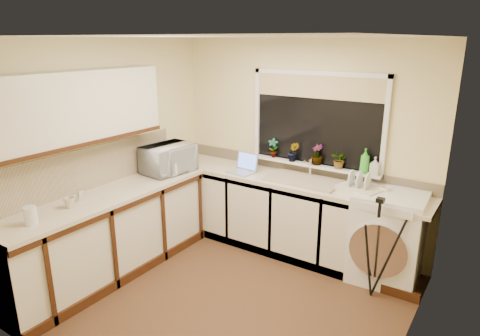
{
  "coord_description": "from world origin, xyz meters",
  "views": [
    {
      "loc": [
        2.11,
        -2.94,
        2.43
      ],
      "look_at": [
        -0.22,
        0.55,
        1.15
      ],
      "focal_mm": 31.71,
      "sensor_mm": 36.0,
      "label": 1
    }
  ],
  "objects_px": {
    "cup_back": "(384,191)",
    "cup_left": "(69,203)",
    "plant_c": "(317,154)",
    "soap_bottle_clear": "(375,166)",
    "steel_jar": "(80,195)",
    "kettle": "(170,168)",
    "plant_b": "(293,152)",
    "dish_rack": "(361,190)",
    "microwave": "(169,159)",
    "laptop": "(244,167)",
    "soap_bottle_green": "(365,161)",
    "tripod": "(375,248)",
    "plant_d": "(340,160)",
    "plant_a": "(273,148)",
    "glass_jug": "(31,216)",
    "washing_machine": "(388,236)"
  },
  "relations": [
    {
      "from": "steel_jar",
      "to": "cup_left",
      "type": "relative_size",
      "value": 1.03
    },
    {
      "from": "glass_jug",
      "to": "cup_left",
      "type": "height_order",
      "value": "glass_jug"
    },
    {
      "from": "washing_machine",
      "to": "plant_c",
      "type": "xyz_separation_m",
      "value": [
        -0.92,
        0.2,
        0.69
      ]
    },
    {
      "from": "kettle",
      "to": "soap_bottle_clear",
      "type": "distance_m",
      "value": 2.29
    },
    {
      "from": "glass_jug",
      "to": "dish_rack",
      "type": "bearing_deg",
      "value": 48.14
    },
    {
      "from": "kettle",
      "to": "plant_b",
      "type": "xyz_separation_m",
      "value": [
        1.16,
        0.86,
        0.17
      ]
    },
    {
      "from": "plant_c",
      "to": "soap_bottle_green",
      "type": "xyz_separation_m",
      "value": [
        0.56,
        -0.02,
        0.02
      ]
    },
    {
      "from": "plant_b",
      "to": "cup_back",
      "type": "distance_m",
      "value": 1.14
    },
    {
      "from": "laptop",
      "to": "kettle",
      "type": "bearing_deg",
      "value": -129.88
    },
    {
      "from": "soap_bottle_green",
      "to": "plant_c",
      "type": "bearing_deg",
      "value": 178.03
    },
    {
      "from": "washing_machine",
      "to": "plant_d",
      "type": "bearing_deg",
      "value": 159.87
    },
    {
      "from": "steel_jar",
      "to": "plant_a",
      "type": "xyz_separation_m",
      "value": [
        1.06,
        1.98,
        0.21
      ]
    },
    {
      "from": "kettle",
      "to": "tripod",
      "type": "relative_size",
      "value": 0.18
    },
    {
      "from": "laptop",
      "to": "soap_bottle_green",
      "type": "relative_size",
      "value": 1.24
    },
    {
      "from": "kettle",
      "to": "plant_c",
      "type": "relative_size",
      "value": 0.76
    },
    {
      "from": "cup_back",
      "to": "cup_left",
      "type": "height_order",
      "value": "cup_left"
    },
    {
      "from": "steel_jar",
      "to": "plant_a",
      "type": "bearing_deg",
      "value": 61.75
    },
    {
      "from": "cup_left",
      "to": "microwave",
      "type": "bearing_deg",
      "value": 89.67
    },
    {
      "from": "glass_jug",
      "to": "soap_bottle_clear",
      "type": "relative_size",
      "value": 0.83
    },
    {
      "from": "cup_left",
      "to": "soap_bottle_green",
      "type": "bearing_deg",
      "value": 45.39
    },
    {
      "from": "kettle",
      "to": "plant_d",
      "type": "bearing_deg",
      "value": 27.38
    },
    {
      "from": "soap_bottle_clear",
      "to": "washing_machine",
      "type": "bearing_deg",
      "value": -37.12
    },
    {
      "from": "plant_b",
      "to": "soap_bottle_green",
      "type": "distance_m",
      "value": 0.84
    },
    {
      "from": "glass_jug",
      "to": "washing_machine",
      "type": "bearing_deg",
      "value": 44.45
    },
    {
      "from": "soap_bottle_green",
      "to": "cup_back",
      "type": "xyz_separation_m",
      "value": [
        0.27,
        -0.14,
        -0.24
      ]
    },
    {
      "from": "plant_a",
      "to": "plant_c",
      "type": "xyz_separation_m",
      "value": [
        0.57,
        0.01,
        0.0
      ]
    },
    {
      "from": "tripod",
      "to": "microwave",
      "type": "xyz_separation_m",
      "value": [
        -2.46,
        -0.19,
        0.55
      ]
    },
    {
      "from": "dish_rack",
      "to": "plant_b",
      "type": "distance_m",
      "value": 0.94
    },
    {
      "from": "laptop",
      "to": "tripod",
      "type": "height_order",
      "value": "laptop"
    },
    {
      "from": "dish_rack",
      "to": "cup_left",
      "type": "height_order",
      "value": "cup_left"
    },
    {
      "from": "washing_machine",
      "to": "plant_a",
      "type": "height_order",
      "value": "plant_a"
    },
    {
      "from": "laptop",
      "to": "cup_back",
      "type": "height_order",
      "value": "laptop"
    },
    {
      "from": "laptop",
      "to": "soap_bottle_clear",
      "type": "xyz_separation_m",
      "value": [
        1.47,
        0.29,
        0.19
      ]
    },
    {
      "from": "plant_a",
      "to": "plant_c",
      "type": "height_order",
      "value": "plant_c"
    },
    {
      "from": "plant_d",
      "to": "soap_bottle_green",
      "type": "relative_size",
      "value": 0.73
    },
    {
      "from": "washing_machine",
      "to": "kettle",
      "type": "distance_m",
      "value": 2.51
    },
    {
      "from": "tripod",
      "to": "cup_back",
      "type": "height_order",
      "value": "tripod"
    },
    {
      "from": "laptop",
      "to": "cup_left",
      "type": "bearing_deg",
      "value": -104.64
    },
    {
      "from": "laptop",
      "to": "soap_bottle_clear",
      "type": "distance_m",
      "value": 1.51
    },
    {
      "from": "plant_b",
      "to": "cup_left",
      "type": "xyz_separation_m",
      "value": [
        -1.27,
        -2.13,
        -0.22
      ]
    },
    {
      "from": "laptop",
      "to": "cup_back",
      "type": "relative_size",
      "value": 2.96
    },
    {
      "from": "microwave",
      "to": "plant_b",
      "type": "relative_size",
      "value": 2.57
    },
    {
      "from": "tripod",
      "to": "plant_a",
      "type": "height_order",
      "value": "plant_a"
    },
    {
      "from": "tripod",
      "to": "microwave",
      "type": "bearing_deg",
      "value": 165.26
    },
    {
      "from": "plant_c",
      "to": "soap_bottle_clear",
      "type": "relative_size",
      "value": 1.23
    },
    {
      "from": "washing_machine",
      "to": "microwave",
      "type": "height_order",
      "value": "microwave"
    },
    {
      "from": "plant_a",
      "to": "soap_bottle_clear",
      "type": "distance_m",
      "value": 1.24
    },
    {
      "from": "glass_jug",
      "to": "cup_left",
      "type": "relative_size",
      "value": 1.48
    },
    {
      "from": "steel_jar",
      "to": "microwave",
      "type": "bearing_deg",
      "value": 85.78
    },
    {
      "from": "kettle",
      "to": "microwave",
      "type": "xyz_separation_m",
      "value": [
        -0.1,
        0.09,
        0.07
      ]
    }
  ]
}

